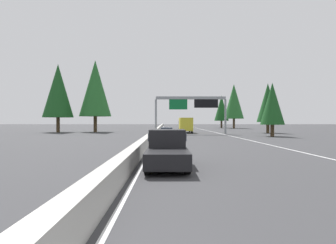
{
  "coord_description": "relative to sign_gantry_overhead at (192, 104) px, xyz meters",
  "views": [
    {
      "loc": [
        -3.1,
        -1.49,
        2.31
      ],
      "look_at": [
        58.16,
        -1.9,
        2.13
      ],
      "focal_mm": 31.81,
      "sensor_mm": 36.0,
      "label": 1
    }
  ],
  "objects": [
    {
      "name": "conifer_right_far",
      "position": [
        41.83,
        -17.05,
        3.28
      ],
      "size": [
        6.21,
        6.21,
        14.12
      ],
      "color": "#4C3823",
      "rests_on": "ground"
    },
    {
      "name": "median_barrier",
      "position": [
        30.59,
        6.33,
        -4.85
      ],
      "size": [
        180.0,
        0.56,
        0.9
      ],
      "primitive_type": "cube",
      "color": "#ADAAA3",
      "rests_on": "ground"
    },
    {
      "name": "conifer_right_distant",
      "position": [
        48.22,
        -14.29,
        1.4
      ],
      "size": [
        4.86,
        4.86,
        11.03
      ],
      "color": "#4C3823",
      "rests_on": "ground"
    },
    {
      "name": "ground_plane",
      "position": [
        10.59,
        6.03,
        -5.3
      ],
      "size": [
        320.0,
        320.0,
        0.0
      ],
      "primitive_type": "plane",
      "color": "#38383A"
    },
    {
      "name": "shoulder_stripe_right",
      "position": [
        20.59,
        -5.49,
        -5.3
      ],
      "size": [
        160.0,
        0.16,
        0.01
      ],
      "primitive_type": "cube",
      "color": "silver",
      "rests_on": "ground"
    },
    {
      "name": "pickup_far_center",
      "position": [
        -37.37,
        4.48,
        -4.39
      ],
      "size": [
        5.6,
        2.0,
        1.86
      ],
      "color": "black",
      "rests_on": "ground"
    },
    {
      "name": "sedan_mid_left",
      "position": [
        -12.4,
        4.47,
        -4.62
      ],
      "size": [
        4.4,
        1.8,
        1.47
      ],
      "color": "black",
      "rests_on": "ground"
    },
    {
      "name": "sign_gantry_overhead",
      "position": [
        0.0,
        0.0,
        0.0
      ],
      "size": [
        0.5,
        12.68,
        6.66
      ],
      "color": "gray",
      "rests_on": "ground"
    },
    {
      "name": "shoulder_stripe_median",
      "position": [
        20.59,
        5.78,
        -5.3
      ],
      "size": [
        160.0,
        0.16,
        0.01
      ],
      "primitive_type": "cube",
      "color": "silver",
      "rests_on": "ground"
    },
    {
      "name": "conifer_left_mid",
      "position": [
        9.98,
        19.41,
        3.89
      ],
      "size": [
        6.65,
        6.65,
        15.1
      ],
      "color": "#4C3823",
      "rests_on": "ground"
    },
    {
      "name": "conifer_right_mid",
      "position": [
        4.85,
        -15.17,
        0.56
      ],
      "size": [
        4.25,
        4.25,
        9.65
      ],
      "color": "#4C3823",
      "rests_on": "ground"
    },
    {
      "name": "box_truck_distant_b",
      "position": [
        6.32,
        0.71,
        -3.69
      ],
      "size": [
        8.5,
        2.4,
        2.95
      ],
      "color": "gold",
      "rests_on": "ground"
    },
    {
      "name": "conifer_right_near",
      "position": [
        -8.05,
        -11.41,
        -0.4
      ],
      "size": [
        3.56,
        3.56,
        8.09
      ],
      "color": "#4C3823",
      "rests_on": "ground"
    },
    {
      "name": "minivan_mid_center",
      "position": [
        63.32,
        -2.81,
        -4.35
      ],
      "size": [
        5.0,
        1.95,
        1.69
      ],
      "color": "#AD931E",
      "rests_on": "ground"
    },
    {
      "name": "conifer_left_near",
      "position": [
        8.52,
        26.68,
        3.22
      ],
      "size": [
        6.17,
        6.17,
        14.02
      ],
      "color": "#4C3823",
      "rests_on": "ground"
    }
  ]
}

